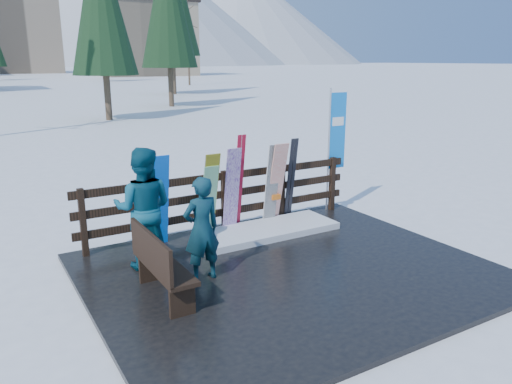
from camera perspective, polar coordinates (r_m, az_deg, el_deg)
ground at (r=7.91m, az=3.84°, el=-9.34°), size 700.00×700.00×0.00m
deck at (r=7.89m, az=3.85°, el=-9.07°), size 6.00×5.00×0.08m
fence at (r=9.44m, az=-3.63°, el=-0.49°), size 5.60×0.10×1.15m
snow_patch at (r=9.40m, az=1.33°, el=-4.36°), size 2.67×1.00×0.12m
bench at (r=6.89m, az=-11.03°, el=-7.99°), size 0.40×1.50×0.97m
snowboard_0 at (r=8.70m, az=-10.87°, el=-1.02°), size 0.29×0.31×1.63m
snowboard_1 at (r=9.07m, az=-5.41°, el=-1.06°), size 0.28×0.34×1.36m
snowboard_2 at (r=9.04m, az=-5.32°, el=-0.37°), size 0.28×0.40×1.58m
snowboard_3 at (r=9.23m, az=-2.78°, el=0.15°), size 0.29×0.28×1.62m
snowboard_4 at (r=9.66m, az=1.82°, el=0.79°), size 0.27×0.26×1.61m
snowboard_5 at (r=9.71m, az=2.34°, el=0.93°), size 0.31×0.40×1.63m
ski_pair_a at (r=9.35m, az=-1.99°, el=1.06°), size 0.17×0.31×1.85m
ski_pair_b at (r=9.97m, az=4.01°, el=1.43°), size 0.17×0.26×1.68m
rental_flag at (r=10.74m, az=9.05°, el=6.40°), size 0.45×0.04×2.60m
person_front at (r=7.29m, az=-6.23°, el=-4.24°), size 0.59×0.41×1.57m
person_back at (r=7.84m, az=-12.73°, el=-1.86°), size 1.16×1.08×1.90m
trees at (r=54.45m, az=-22.08°, el=16.58°), size 42.00×68.67×14.23m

